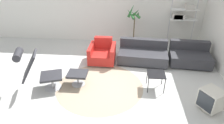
{
  "coord_description": "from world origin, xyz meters",
  "views": [
    {
      "loc": [
        0.41,
        -4.67,
        3.2
      ],
      "look_at": [
        0.0,
        0.12,
        0.55
      ],
      "focal_mm": 32.0,
      "sensor_mm": 36.0,
      "label": 1
    }
  ],
  "objects_px": {
    "side_table": "(156,75)",
    "couch_low": "(143,54)",
    "crt_television": "(211,100)",
    "potted_plant": "(133,33)",
    "lounge_chair": "(35,68)",
    "ottoman": "(78,76)",
    "armchair_red": "(102,54)",
    "shelf_unit": "(182,15)",
    "couch_second": "(190,56)"
  },
  "relations": [
    {
      "from": "ottoman",
      "to": "potted_plant",
      "type": "distance_m",
      "value": 2.99
    },
    {
      "from": "lounge_chair",
      "to": "ottoman",
      "type": "relative_size",
      "value": 2.22
    },
    {
      "from": "lounge_chair",
      "to": "couch_low",
      "type": "distance_m",
      "value": 3.36
    },
    {
      "from": "side_table",
      "to": "potted_plant",
      "type": "xyz_separation_m",
      "value": [
        -0.57,
        2.58,
        0.15
      ]
    },
    {
      "from": "couch_low",
      "to": "couch_second",
      "type": "xyz_separation_m",
      "value": [
        1.5,
        -0.02,
        0.0
      ]
    },
    {
      "from": "armchair_red",
      "to": "crt_television",
      "type": "height_order",
      "value": "armchair_red"
    },
    {
      "from": "lounge_chair",
      "to": "shelf_unit",
      "type": "distance_m",
      "value": 5.27
    },
    {
      "from": "couch_second",
      "to": "potted_plant",
      "type": "xyz_separation_m",
      "value": [
        -1.81,
        1.09,
        0.32
      ]
    },
    {
      "from": "couch_second",
      "to": "couch_low",
      "type": "bearing_deg",
      "value": 3.81
    },
    {
      "from": "couch_second",
      "to": "potted_plant",
      "type": "distance_m",
      "value": 2.14
    },
    {
      "from": "shelf_unit",
      "to": "ottoman",
      "type": "bearing_deg",
      "value": -138.32
    },
    {
      "from": "crt_television",
      "to": "side_table",
      "type": "bearing_deg",
      "value": 24.37
    },
    {
      "from": "shelf_unit",
      "to": "couch_second",
      "type": "bearing_deg",
      "value": -85.35
    },
    {
      "from": "couch_low",
      "to": "side_table",
      "type": "distance_m",
      "value": 1.54
    },
    {
      "from": "ottoman",
      "to": "potted_plant",
      "type": "bearing_deg",
      "value": 59.61
    },
    {
      "from": "side_table",
      "to": "potted_plant",
      "type": "relative_size",
      "value": 0.29
    },
    {
      "from": "ottoman",
      "to": "armchair_red",
      "type": "bearing_deg",
      "value": 70.14
    },
    {
      "from": "couch_second",
      "to": "ottoman",
      "type": "bearing_deg",
      "value": 28.72
    },
    {
      "from": "lounge_chair",
      "to": "couch_second",
      "type": "distance_m",
      "value": 4.67
    },
    {
      "from": "couch_low",
      "to": "crt_television",
      "type": "relative_size",
      "value": 2.7
    },
    {
      "from": "ottoman",
      "to": "crt_television",
      "type": "relative_size",
      "value": 0.87
    },
    {
      "from": "lounge_chair",
      "to": "ottoman",
      "type": "height_order",
      "value": "lounge_chair"
    },
    {
      "from": "lounge_chair",
      "to": "ottoman",
      "type": "xyz_separation_m",
      "value": [
        0.97,
        0.32,
        -0.38
      ]
    },
    {
      "from": "lounge_chair",
      "to": "couch_low",
      "type": "bearing_deg",
      "value": 104.86
    },
    {
      "from": "couch_low",
      "to": "couch_second",
      "type": "relative_size",
      "value": 1.24
    },
    {
      "from": "ottoman",
      "to": "couch_second",
      "type": "bearing_deg",
      "value": 24.01
    },
    {
      "from": "crt_television",
      "to": "potted_plant",
      "type": "height_order",
      "value": "potted_plant"
    },
    {
      "from": "armchair_red",
      "to": "crt_television",
      "type": "xyz_separation_m",
      "value": [
        2.73,
        -2.13,
        0.02
      ]
    },
    {
      "from": "armchair_red",
      "to": "couch_low",
      "type": "height_order",
      "value": "armchair_red"
    },
    {
      "from": "crt_television",
      "to": "shelf_unit",
      "type": "height_order",
      "value": "shelf_unit"
    },
    {
      "from": "armchair_red",
      "to": "potted_plant",
      "type": "relative_size",
      "value": 0.54
    },
    {
      "from": "side_table",
      "to": "potted_plant",
      "type": "height_order",
      "value": "potted_plant"
    },
    {
      "from": "armchair_red",
      "to": "potted_plant",
      "type": "bearing_deg",
      "value": -129.44
    },
    {
      "from": "couch_low",
      "to": "potted_plant",
      "type": "distance_m",
      "value": 1.16
    },
    {
      "from": "armchair_red",
      "to": "couch_low",
      "type": "xyz_separation_m",
      "value": [
        1.32,
        0.12,
        -0.03
      ]
    },
    {
      "from": "lounge_chair",
      "to": "crt_television",
      "type": "distance_m",
      "value": 4.23
    },
    {
      "from": "couch_low",
      "to": "shelf_unit",
      "type": "xyz_separation_m",
      "value": [
        1.39,
        1.35,
        0.97
      ]
    },
    {
      "from": "lounge_chair",
      "to": "ottoman",
      "type": "bearing_deg",
      "value": 90.0
    },
    {
      "from": "couch_low",
      "to": "couch_second",
      "type": "height_order",
      "value": "same"
    },
    {
      "from": "lounge_chair",
      "to": "crt_television",
      "type": "xyz_separation_m",
      "value": [
        4.2,
        -0.43,
        -0.37
      ]
    },
    {
      "from": "crt_television",
      "to": "couch_low",
      "type": "bearing_deg",
      "value": -0.76
    },
    {
      "from": "couch_second",
      "to": "crt_television",
      "type": "distance_m",
      "value": 2.23
    },
    {
      "from": "lounge_chair",
      "to": "crt_television",
      "type": "relative_size",
      "value": 1.92
    },
    {
      "from": "ottoman",
      "to": "couch_second",
      "type": "xyz_separation_m",
      "value": [
        3.32,
        1.48,
        -0.04
      ]
    },
    {
      "from": "couch_low",
      "to": "shelf_unit",
      "type": "height_order",
      "value": "shelf_unit"
    },
    {
      "from": "side_table",
      "to": "couch_low",
      "type": "bearing_deg",
      "value": 99.76
    },
    {
      "from": "couch_second",
      "to": "crt_television",
      "type": "bearing_deg",
      "value": 92.39
    },
    {
      "from": "side_table",
      "to": "shelf_unit",
      "type": "distance_m",
      "value": 3.18
    },
    {
      "from": "couch_low",
      "to": "crt_television",
      "type": "distance_m",
      "value": 2.66
    },
    {
      "from": "armchair_red",
      "to": "potted_plant",
      "type": "distance_m",
      "value": 1.59
    }
  ]
}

